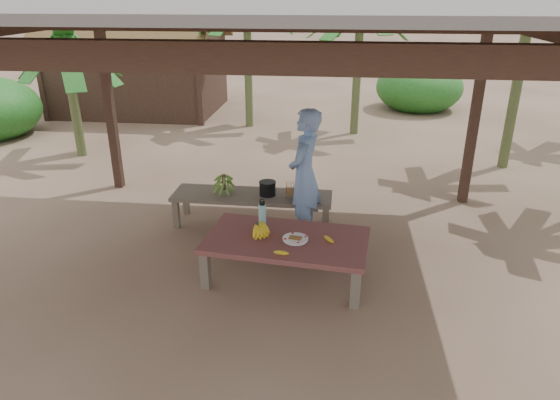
# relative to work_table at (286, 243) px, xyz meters

# --- Properties ---
(ground) EXTENTS (80.00, 80.00, 0.00)m
(ground) POSITION_rel_work_table_xyz_m (-0.29, 0.25, -0.43)
(ground) COLOR brown
(ground) RESTS_ON ground
(pavilion) EXTENTS (6.60, 5.60, 2.95)m
(pavilion) POSITION_rel_work_table_xyz_m (-0.30, 0.23, 2.34)
(pavilion) COLOR black
(pavilion) RESTS_ON ground
(work_table) EXTENTS (1.90, 1.19, 0.50)m
(work_table) POSITION_rel_work_table_xyz_m (0.00, 0.00, 0.00)
(work_table) COLOR brown
(work_table) RESTS_ON ground
(bench) EXTENTS (2.20, 0.62, 0.45)m
(bench) POSITION_rel_work_table_xyz_m (-0.62, 1.36, -0.04)
(bench) COLOR brown
(bench) RESTS_ON ground
(ripe_banana_bunch) EXTENTS (0.34, 0.32, 0.16)m
(ripe_banana_bunch) POSITION_rel_work_table_xyz_m (-0.34, 0.05, 0.15)
(ripe_banana_bunch) COLOR yellow
(ripe_banana_bunch) RESTS_ON work_table
(plate) EXTENTS (0.29, 0.29, 0.04)m
(plate) POSITION_rel_work_table_xyz_m (0.10, -0.05, 0.08)
(plate) COLOR white
(plate) RESTS_ON work_table
(loose_banana_front) EXTENTS (0.17, 0.05, 0.04)m
(loose_banana_front) POSITION_rel_work_table_xyz_m (-0.02, -0.39, 0.09)
(loose_banana_front) COLOR yellow
(loose_banana_front) RESTS_ON work_table
(loose_banana_side) EXTENTS (0.13, 0.15, 0.04)m
(loose_banana_side) POSITION_rel_work_table_xyz_m (0.47, -0.02, 0.09)
(loose_banana_side) COLOR yellow
(loose_banana_side) RESTS_ON work_table
(water_flask) EXTENTS (0.09, 0.09, 0.33)m
(water_flask) POSITION_rel_work_table_xyz_m (-0.32, 0.32, 0.20)
(water_flask) COLOR #3EC0C4
(water_flask) RESTS_ON work_table
(green_banana_stalk) EXTENTS (0.25, 0.25, 0.29)m
(green_banana_stalk) POSITION_rel_work_table_xyz_m (-1.01, 1.36, 0.16)
(green_banana_stalk) COLOR #598C2D
(green_banana_stalk) RESTS_ON bench
(cooking_pot) EXTENTS (0.22, 0.22, 0.19)m
(cooking_pot) POSITION_rel_work_table_xyz_m (-0.40, 1.36, 0.11)
(cooking_pot) COLOR black
(cooking_pot) RESTS_ON bench
(skewer_rack) EXTENTS (0.18, 0.08, 0.24)m
(skewer_rack) POSITION_rel_work_table_xyz_m (-0.07, 1.30, 0.14)
(skewer_rack) COLOR #A57F47
(skewer_rack) RESTS_ON bench
(woman) EXTENTS (0.56, 0.71, 1.72)m
(woman) POSITION_rel_work_table_xyz_m (0.12, 1.10, 0.43)
(woman) COLOR #7AA2E7
(woman) RESTS_ON ground
(hut) EXTENTS (4.40, 3.43, 2.85)m
(hut) POSITION_rel_work_table_xyz_m (-4.79, 8.25, 0.67)
(hut) COLOR black
(hut) RESTS_ON ground
(banana_plant_n) EXTENTS (1.80, 1.80, 3.09)m
(banana_plant_n) POSITION_rel_work_table_xyz_m (0.90, 6.43, 2.17)
(banana_plant_n) COLOR #596638
(banana_plant_n) RESTS_ON ground
(banana_plant_nw) EXTENTS (1.80, 1.80, 3.17)m
(banana_plant_nw) POSITION_rel_work_table_xyz_m (-1.61, 6.83, 2.24)
(banana_plant_nw) COLOR #596638
(banana_plant_nw) RESTS_ON ground
(banana_plant_w) EXTENTS (1.80, 1.80, 2.53)m
(banana_plant_w) POSITION_rel_work_table_xyz_m (-4.55, 4.12, 1.62)
(banana_plant_w) COLOR #596638
(banana_plant_w) RESTS_ON ground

